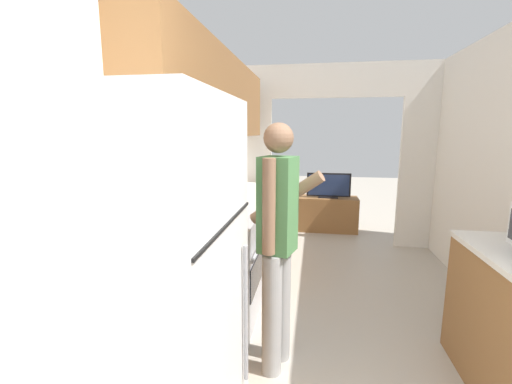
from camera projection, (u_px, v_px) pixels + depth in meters
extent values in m
cube|color=white|center=(147.00, 184.00, 2.27)|extent=(0.06, 6.77, 2.50)
cube|color=brown|center=(217.00, 97.00, 3.16)|extent=(0.32, 3.02, 0.74)
cube|color=white|center=(249.00, 171.00, 5.02)|extent=(0.65, 0.06, 2.05)
cube|color=white|center=(424.00, 174.00, 4.62)|extent=(0.65, 0.06, 2.05)
cube|color=white|center=(337.00, 80.00, 4.60)|extent=(3.06, 0.06, 0.45)
cube|color=brown|center=(189.00, 315.00, 2.20)|extent=(0.60, 0.56, 0.86)
cube|color=silver|center=(187.00, 249.00, 2.12)|extent=(0.62, 0.57, 0.03)
cube|color=brown|center=(247.00, 231.00, 4.05)|extent=(0.60, 1.67, 0.86)
cube|color=silver|center=(247.00, 194.00, 3.98)|extent=(0.62, 1.69, 0.03)
cube|color=white|center=(142.00, 308.00, 1.43)|extent=(0.74, 0.81, 1.73)
cube|color=black|center=(228.00, 224.00, 1.30)|extent=(0.01, 0.77, 0.01)
cylinder|color=#99999E|center=(246.00, 315.00, 1.64)|extent=(0.02, 0.02, 0.69)
cube|color=#B7B7BC|center=(219.00, 271.00, 2.85)|extent=(0.62, 0.79, 0.89)
cube|color=black|center=(257.00, 274.00, 2.80)|extent=(0.01, 0.54, 0.27)
cylinder|color=#B7B7BC|center=(259.00, 248.00, 2.76)|extent=(0.02, 0.63, 0.02)
cube|color=#B7B7BC|center=(184.00, 210.00, 2.81)|extent=(0.04, 0.79, 0.14)
cylinder|color=#232328|center=(228.00, 226.00, 2.59)|extent=(0.16, 0.16, 0.01)
cylinder|color=#232328|center=(238.00, 215.00, 2.92)|extent=(0.16, 0.16, 0.01)
cylinder|color=#232328|center=(197.00, 225.00, 2.63)|extent=(0.16, 0.16, 0.01)
cylinder|color=#232328|center=(210.00, 214.00, 2.96)|extent=(0.16, 0.16, 0.01)
cylinder|color=#9E9E9E|center=(272.00, 315.00, 2.23)|extent=(0.16, 0.16, 0.82)
cylinder|color=#9E9E9E|center=(281.00, 304.00, 2.38)|extent=(0.16, 0.16, 0.82)
cube|color=#4C844C|center=(278.00, 205.00, 2.18)|extent=(0.26, 0.26, 0.62)
cylinder|color=#8C664C|center=(269.00, 207.00, 2.05)|extent=(0.10, 0.10, 0.59)
cylinder|color=#8C664C|center=(286.00, 199.00, 2.31)|extent=(0.53, 0.22, 0.40)
sphere|color=#8C664C|center=(279.00, 138.00, 2.11)|extent=(0.19, 0.19, 0.19)
cube|color=brown|center=(327.00, 214.00, 5.57)|extent=(0.95, 0.42, 0.55)
cube|color=black|center=(328.00, 197.00, 5.48)|extent=(0.30, 0.16, 0.02)
cube|color=black|center=(329.00, 185.00, 5.45)|extent=(0.69, 0.04, 0.38)
cube|color=navy|center=(329.00, 185.00, 5.43)|extent=(0.63, 0.01, 0.33)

